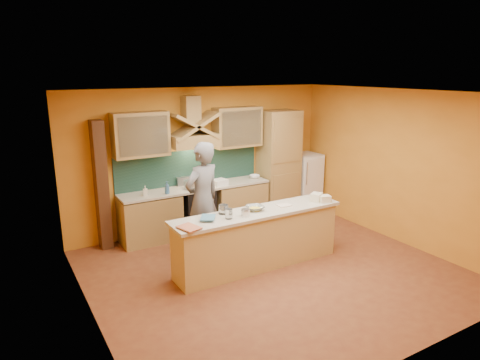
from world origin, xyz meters
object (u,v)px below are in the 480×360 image
person (203,200)px  stove (197,210)px  fridge (305,182)px  kitchen_scale (245,213)px  mixing_bowl (255,208)px

person → stove: bearing=-126.5°
fridge → person: size_ratio=0.66×
kitchen_scale → mixing_bowl: 0.32m
fridge → person: person is taller
fridge → mixing_bowl: bearing=-143.9°
stove → fridge: bearing=0.0°
person → kitchen_scale: (0.26, -0.97, 0.00)m
kitchen_scale → fridge: bearing=50.1°
stove → mixing_bowl: size_ratio=3.13×
fridge → kitchen_scale: 3.46m
person → mixing_bowl: bearing=105.9°
stove → kitchen_scale: kitchen_scale is taller
mixing_bowl → fridge: bearing=36.1°
stove → mixing_bowl: 1.92m
stove → fridge: 2.71m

